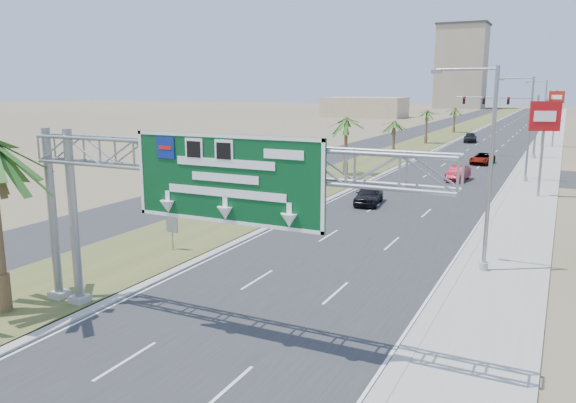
# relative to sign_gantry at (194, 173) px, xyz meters

# --- Properties ---
(road) EXTENTS (12.00, 300.00, 0.02)m
(road) POSITION_rel_sign_gantry_xyz_m (1.06, 100.07, -6.05)
(road) COLOR #28282B
(road) RESTS_ON ground
(sidewalk_right) EXTENTS (4.00, 300.00, 0.10)m
(sidewalk_right) POSITION_rel_sign_gantry_xyz_m (9.56, 100.07, -6.01)
(sidewalk_right) COLOR #9E9B93
(sidewalk_right) RESTS_ON ground
(median_grass) EXTENTS (7.00, 300.00, 0.12)m
(median_grass) POSITION_rel_sign_gantry_xyz_m (-8.94, 100.07, -6.00)
(median_grass) COLOR #4A5826
(median_grass) RESTS_ON ground
(opposing_road) EXTENTS (8.00, 300.00, 0.02)m
(opposing_road) POSITION_rel_sign_gantry_xyz_m (-15.94, 100.07, -6.05)
(opposing_road) COLOR #28282B
(opposing_road) RESTS_ON ground
(sign_gantry) EXTENTS (16.75, 1.24, 7.50)m
(sign_gantry) POSITION_rel_sign_gantry_xyz_m (0.00, 0.00, 0.00)
(sign_gantry) COLOR gray
(sign_gantry) RESTS_ON ground
(palm_row_b) EXTENTS (3.99, 3.99, 5.95)m
(palm_row_b) POSITION_rel_sign_gantry_xyz_m (-8.44, 22.07, -1.16)
(palm_row_b) COLOR brown
(palm_row_b) RESTS_ON ground
(palm_row_c) EXTENTS (3.99, 3.99, 6.75)m
(palm_row_c) POSITION_rel_sign_gantry_xyz_m (-8.44, 38.07, -0.39)
(palm_row_c) COLOR brown
(palm_row_c) RESTS_ON ground
(palm_row_d) EXTENTS (3.99, 3.99, 5.45)m
(palm_row_d) POSITION_rel_sign_gantry_xyz_m (-8.44, 56.07, -1.64)
(palm_row_d) COLOR brown
(palm_row_d) RESTS_ON ground
(palm_row_e) EXTENTS (3.99, 3.99, 6.15)m
(palm_row_e) POSITION_rel_sign_gantry_xyz_m (-8.44, 75.07, -0.97)
(palm_row_e) COLOR brown
(palm_row_e) RESTS_ON ground
(palm_row_f) EXTENTS (3.99, 3.99, 5.75)m
(palm_row_f) POSITION_rel_sign_gantry_xyz_m (-8.44, 100.07, -1.35)
(palm_row_f) COLOR brown
(palm_row_f) RESTS_ON ground
(streetlight_near) EXTENTS (3.27, 0.44, 10.00)m
(streetlight_near) POSITION_rel_sign_gantry_xyz_m (8.36, 12.07, -1.36)
(streetlight_near) COLOR gray
(streetlight_near) RESTS_ON ground
(streetlight_mid) EXTENTS (3.27, 0.44, 10.00)m
(streetlight_mid) POSITION_rel_sign_gantry_xyz_m (8.36, 42.07, -1.36)
(streetlight_mid) COLOR gray
(streetlight_mid) RESTS_ON ground
(streetlight_far) EXTENTS (3.27, 0.44, 10.00)m
(streetlight_far) POSITION_rel_sign_gantry_xyz_m (8.36, 78.07, -1.36)
(streetlight_far) COLOR gray
(streetlight_far) RESTS_ON ground
(signal_mast) EXTENTS (10.28, 0.71, 8.00)m
(signal_mast) POSITION_rel_sign_gantry_xyz_m (6.23, 62.05, -1.21)
(signal_mast) COLOR gray
(signal_mast) RESTS_ON ground
(median_signback_b) EXTENTS (0.75, 0.08, 2.08)m
(median_signback_b) POSITION_rel_sign_gantry_xyz_m (-7.44, 8.07, -4.61)
(median_signback_b) COLOR gray
(median_signback_b) RESTS_ON ground
(tower_distant) EXTENTS (20.00, 16.00, 35.00)m
(tower_distant) POSITION_rel_sign_gantry_xyz_m (-30.94, 240.07, 11.44)
(tower_distant) COLOR gray
(tower_distant) RESTS_ON ground
(building_distant_left) EXTENTS (24.00, 14.00, 6.00)m
(building_distant_left) POSITION_rel_sign_gantry_xyz_m (-43.94, 150.07, -3.06)
(building_distant_left) COLOR tan
(building_distant_left) RESTS_ON ground
(car_left_lane) EXTENTS (2.34, 4.64, 1.52)m
(car_left_lane) POSITION_rel_sign_gantry_xyz_m (-1.73, 25.30, -5.30)
(car_left_lane) COLOR black
(car_left_lane) RESTS_ON ground
(car_mid_lane) EXTENTS (1.88, 4.48, 1.44)m
(car_mid_lane) POSITION_rel_sign_gantry_xyz_m (2.56, 40.08, -5.34)
(car_mid_lane) COLOR maroon
(car_mid_lane) RESTS_ON ground
(car_right_lane) EXTENTS (2.69, 4.90, 1.30)m
(car_right_lane) POSITION_rel_sign_gantry_xyz_m (3.07, 53.75, -5.41)
(car_right_lane) COLOR gray
(car_right_lane) RESTS_ON ground
(car_far) EXTENTS (2.66, 5.25, 1.46)m
(car_far) POSITION_rel_sign_gantry_xyz_m (-2.43, 81.22, -5.33)
(car_far) COLOR black
(car_far) RESTS_ON ground
(pole_sign_red_near) EXTENTS (2.39, 0.97, 8.11)m
(pole_sign_red_near) POSITION_rel_sign_gantry_xyz_m (10.06, 34.25, 0.25)
(pole_sign_red_near) COLOR gray
(pole_sign_red_near) RESTS_ON ground
(pole_sign_red_far) EXTENTS (2.19, 0.96, 8.66)m
(pole_sign_red_far) POSITION_rel_sign_gantry_xyz_m (10.06, 78.61, 0.79)
(pole_sign_red_far) COLOR gray
(pole_sign_red_far) RESTS_ON ground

